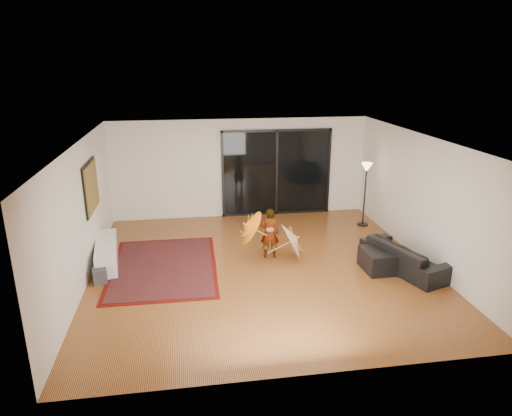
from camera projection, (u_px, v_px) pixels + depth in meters
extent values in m
plane|color=#A4682D|center=(261.00, 268.00, 9.64)|extent=(7.00, 7.00, 0.00)
plane|color=white|center=(262.00, 141.00, 8.80)|extent=(7.00, 7.00, 0.00)
plane|color=silver|center=(241.00, 168.00, 12.51)|extent=(7.00, 0.00, 7.00)
plane|color=silver|center=(306.00, 289.00, 5.93)|extent=(7.00, 0.00, 7.00)
plane|color=silver|center=(81.00, 216.00, 8.71)|extent=(0.00, 7.00, 7.00)
plane|color=silver|center=(423.00, 199.00, 9.73)|extent=(0.00, 7.00, 7.00)
cube|color=black|center=(276.00, 173.00, 12.67)|extent=(3.00, 0.04, 2.40)
cube|color=black|center=(277.00, 131.00, 12.29)|extent=(3.06, 0.06, 0.06)
cube|color=black|center=(276.00, 213.00, 13.02)|extent=(3.06, 0.06, 0.06)
cube|color=black|center=(277.00, 173.00, 12.65)|extent=(0.06, 0.06, 2.40)
cube|color=black|center=(91.00, 187.00, 9.56)|extent=(0.02, 1.28, 1.08)
cube|color=#1A4128|center=(92.00, 187.00, 9.56)|extent=(0.03, 1.18, 0.98)
cube|color=white|center=(107.00, 253.00, 9.79)|extent=(0.65, 1.76, 0.48)
cube|color=#424244|center=(100.00, 276.00, 8.95)|extent=(0.32, 0.32, 0.30)
cube|color=#580B07|center=(164.00, 267.00, 9.67)|extent=(2.25, 3.12, 0.01)
cube|color=#6B240A|center=(164.00, 266.00, 9.67)|extent=(2.09, 2.95, 0.02)
imported|color=black|center=(405.00, 256.00, 9.50)|extent=(1.37, 2.14, 0.58)
cube|color=black|center=(382.00, 260.00, 9.50)|extent=(0.78, 0.78, 0.44)
cylinder|color=black|center=(362.00, 224.00, 12.15)|extent=(0.29, 0.29, 0.03)
cylinder|color=black|center=(365.00, 197.00, 11.91)|extent=(0.04, 0.04, 1.55)
cone|color=#FFD899|center=(367.00, 167.00, 11.67)|extent=(0.29, 0.29, 0.23)
imported|color=#999999|center=(270.00, 233.00, 10.00)|extent=(0.45, 0.34, 1.13)
cone|color=orange|center=(245.00, 228.00, 9.82)|extent=(0.55, 0.78, 0.76)
cylinder|color=tan|center=(245.00, 242.00, 9.93)|extent=(0.44, 0.02, 0.28)
cylinder|color=tan|center=(245.00, 223.00, 9.79)|extent=(0.06, 0.02, 0.05)
cone|color=white|center=(298.00, 237.00, 9.97)|extent=(0.56, 0.89, 0.88)
cylinder|color=tan|center=(297.00, 252.00, 10.08)|extent=(0.50, 0.02, 0.26)
cylinder|color=tan|center=(298.00, 232.00, 9.93)|extent=(0.06, 0.02, 0.04)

